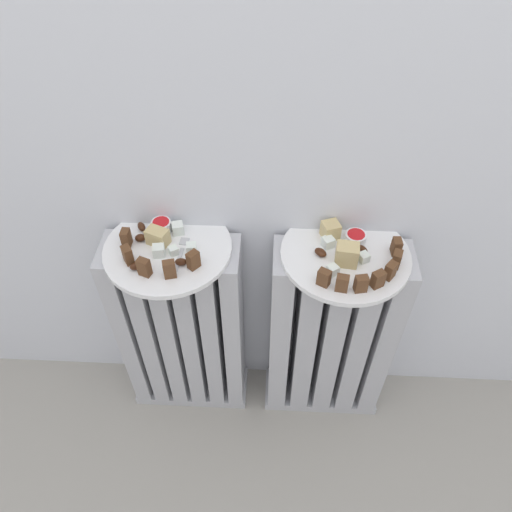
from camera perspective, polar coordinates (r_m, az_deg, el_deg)
ground_plane at (r=1.46m, az=-0.59°, el=-25.23°), size 6.00×6.00×0.00m
radiator_left at (r=1.34m, az=-8.57°, el=-8.80°), size 0.33×0.13×0.62m
radiator_right at (r=1.32m, az=8.66°, el=-9.48°), size 0.33×0.13×0.62m
plate_left at (r=1.09m, az=-10.36°, el=0.87°), size 0.29×0.29×0.01m
plate_right at (r=1.08m, az=10.49°, el=0.15°), size 0.29×0.29×0.01m
dark_cake_slice_left_0 at (r=1.10m, az=-15.07°, el=2.06°), size 0.02×0.03×0.04m
dark_cake_slice_left_1 at (r=1.06m, az=-14.90°, el=0.11°), size 0.03×0.03×0.04m
dark_cake_slice_left_2 at (r=1.03m, az=-13.07°, el=-1.30°), size 0.03×0.03×0.04m
dark_cake_slice_left_3 at (r=1.01m, az=-10.17°, el=-1.55°), size 0.03×0.02×0.04m
dark_cake_slice_left_4 at (r=1.02m, az=-7.41°, el=-0.48°), size 0.03×0.03×0.04m
marble_cake_slice_left_0 at (r=1.09m, az=-11.53°, el=2.24°), size 0.06×0.05×0.04m
turkish_delight_left_0 at (r=1.06m, az=-7.65°, el=0.95°), size 0.02×0.02×0.02m
turkish_delight_left_1 at (r=1.11m, az=-9.22°, el=3.25°), size 0.03×0.03×0.03m
turkish_delight_left_2 at (r=1.07m, az=-11.41°, el=0.62°), size 0.03×0.03×0.02m
turkish_delight_left_3 at (r=1.06m, az=-9.71°, el=0.63°), size 0.03×0.03×0.02m
medjool_date_left_0 at (r=1.11m, az=-13.48°, el=2.10°), size 0.03×0.02×0.02m
medjool_date_left_1 at (r=1.14m, az=-13.36°, el=3.39°), size 0.03×0.03×0.02m
medjool_date_left_2 at (r=1.05m, az=-14.01°, el=-1.16°), size 0.03×0.03×0.02m
medjool_date_left_3 at (r=1.04m, az=-8.85°, el=-0.69°), size 0.03×0.02×0.02m
jam_bowl_left at (r=1.12m, az=-11.09°, el=3.55°), size 0.05×0.05×0.03m
dark_cake_slice_right_0 at (r=0.99m, az=8.02°, el=-2.56°), size 0.03×0.03×0.04m
dark_cake_slice_right_1 at (r=0.99m, az=10.12°, el=-3.18°), size 0.03×0.02×0.04m
dark_cake_slice_right_2 at (r=0.99m, az=12.29°, el=-3.22°), size 0.03×0.02×0.04m
dark_cake_slice_right_3 at (r=1.01m, az=14.20°, el=-2.69°), size 0.03×0.03×0.04m
dark_cake_slice_right_4 at (r=1.03m, az=15.57°, el=-1.68°), size 0.03×0.03×0.04m
dark_cake_slice_right_5 at (r=1.06m, az=16.26°, el=-0.36°), size 0.02×0.03×0.04m
dark_cake_slice_right_6 at (r=1.09m, az=16.23°, el=1.06°), size 0.02×0.03×0.04m
marble_cake_slice_right_0 at (r=1.09m, az=8.78°, el=3.02°), size 0.05×0.05×0.04m
marble_cake_slice_right_1 at (r=1.04m, az=10.68°, el=0.17°), size 0.05×0.04×0.05m
turkish_delight_right_0 at (r=1.06m, az=12.58°, el=-0.15°), size 0.03×0.03×0.02m
turkish_delight_right_1 at (r=1.02m, az=9.01°, el=-1.63°), size 0.03×0.03×0.02m
turkish_delight_right_2 at (r=1.08m, az=8.50°, el=1.62°), size 0.03×0.03×0.02m
medjool_date_right_0 at (r=1.06m, az=7.63°, el=0.42°), size 0.03×0.03×0.02m
medjool_date_right_1 at (r=1.13m, az=9.22°, el=3.75°), size 0.03×0.03×0.02m
medjool_date_right_2 at (r=1.08m, az=12.43°, el=0.76°), size 0.03×0.03×0.02m
jam_bowl_right at (r=1.10m, az=11.68°, el=2.24°), size 0.05×0.05×0.02m
fork at (r=1.07m, az=-8.80°, el=0.52°), size 0.02×0.10×0.00m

